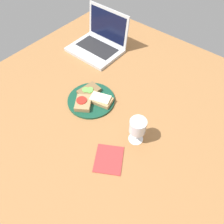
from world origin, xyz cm
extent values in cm
cube|color=#9E6B3D|center=(0.00, 0.00, 1.50)|extent=(140.00, 140.00, 3.00)
cylinder|color=#144733|center=(-8.17, -5.50, 3.55)|extent=(23.44, 23.44, 1.10)
cube|color=#A88456|center=(-3.70, -3.45, 5.09)|extent=(12.40, 9.04, 1.96)
cube|color=#F4EAB7|center=(-3.70, -3.45, 6.50)|extent=(10.89, 8.61, 0.86)
cube|color=brown|center=(-12.19, -2.64, 5.06)|extent=(8.59, 11.47, 1.92)
cylinder|color=#6BB74C|center=(-13.27, -3.86, 6.22)|extent=(3.47, 3.47, 0.40)
cylinder|color=#6BB74C|center=(-11.66, -2.09, 6.25)|extent=(2.80, 2.80, 0.46)
cylinder|color=#6BB74C|center=(-11.18, -2.99, 6.23)|extent=(3.12, 3.12, 0.42)
cube|color=#A88456|center=(-8.64, -10.40, 5.33)|extent=(11.33, 11.91, 2.45)
cylinder|color=red|center=(-9.51, -10.51, 6.81)|extent=(5.00, 5.00, 0.53)
cylinder|color=white|center=(21.92, -9.39, 3.20)|extent=(6.40, 6.40, 0.40)
cylinder|color=white|center=(21.92, -9.39, 6.55)|extent=(0.81, 0.81, 6.29)
cylinder|color=white|center=(21.92, -9.39, 12.90)|extent=(6.93, 6.93, 6.40)
cylinder|color=white|center=(21.92, -9.39, 12.09)|extent=(6.37, 6.37, 4.78)
cube|color=silver|center=(-33.77, 25.34, 3.95)|extent=(30.10, 22.92, 1.91)
cube|color=#232326|center=(-33.77, 27.40, 4.99)|extent=(24.68, 12.61, 0.16)
cube|color=silver|center=(-33.77, 38.04, 14.71)|extent=(29.49, 3.26, 19.69)
cube|color=black|center=(-33.77, 37.54, 14.71)|extent=(26.49, 2.23, 16.48)
cube|color=#B23333|center=(19.07, -24.34, 3.20)|extent=(16.20, 16.73, 0.40)
camera|label=1|loc=(45.46, -54.24, 85.44)|focal=35.00mm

